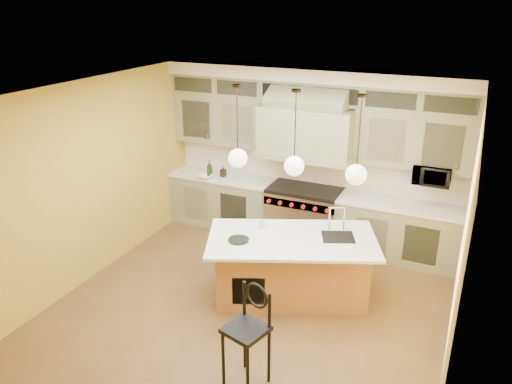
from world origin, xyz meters
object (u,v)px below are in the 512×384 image
at_px(range, 304,214).
at_px(counter_stool, 248,330).
at_px(microwave, 432,174).
at_px(kitchen_island, 292,266).

bearing_deg(range, counter_stool, -80.64).
bearing_deg(counter_stool, microwave, 85.06).
distance_m(range, kitchen_island, 1.74).
xyz_separation_m(range, kitchen_island, (0.41, -1.69, -0.01)).
bearing_deg(counter_stool, kitchen_island, 111.49).
distance_m(range, microwave, 2.18).
relative_size(kitchen_island, counter_stool, 2.17).
relative_size(range, counter_stool, 1.03).
relative_size(counter_stool, microwave, 2.16).
distance_m(kitchen_island, counter_stool, 1.79).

